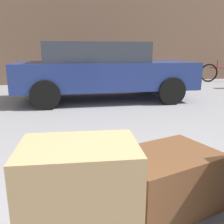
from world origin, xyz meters
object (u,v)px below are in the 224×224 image
object	(u,v)px
bicycle_leaning	(222,72)
suitcase_charcoal_center	(163,224)
duffel_bag_brown_topmost_pile	(166,180)
bollard_kerb_mid	(196,80)
parked_car	(103,70)
bollard_kerb_near	(158,81)

from	to	relation	value
bicycle_leaning	suitcase_charcoal_center	bearing A→B (deg)	-128.06
bicycle_leaning	duffel_bag_brown_topmost_pile	bearing A→B (deg)	-128.06
bicycle_leaning	bollard_kerb_mid	world-z (taller)	bicycle_leaning
parked_car	bollard_kerb_mid	distance (m)	3.33
bollard_kerb_mid	parked_car	bearing A→B (deg)	-164.76
bollard_kerb_near	bollard_kerb_mid	world-z (taller)	same
suitcase_charcoal_center	duffel_bag_brown_topmost_pile	world-z (taller)	duffel_bag_brown_topmost_pile
duffel_bag_brown_topmost_pile	bollard_kerb_near	bearing A→B (deg)	50.89
parked_car	bollard_kerb_near	xyz separation A→B (m)	(1.90, 0.87, -0.43)
suitcase_charcoal_center	duffel_bag_brown_topmost_pile	distance (m)	0.23
suitcase_charcoal_center	bollard_kerb_mid	size ratio (longest dim) A/B	0.85
bollard_kerb_mid	suitcase_charcoal_center	bearing A→B (deg)	-122.75
bollard_kerb_mid	bicycle_leaning	bearing A→B (deg)	37.70
suitcase_charcoal_center	bollard_kerb_near	bearing A→B (deg)	59.22
parked_car	bicycle_leaning	xyz separation A→B (m)	(5.33, 2.52, -0.39)
parked_car	bollard_kerb_near	size ratio (longest dim) A/B	6.53
parked_car	bicycle_leaning	world-z (taller)	parked_car
suitcase_charcoal_center	bollard_kerb_mid	distance (m)	7.20
suitcase_charcoal_center	duffel_bag_brown_topmost_pile	xyz separation A→B (m)	(0.00, 0.00, 0.23)
suitcase_charcoal_center	bicycle_leaning	bearing A→B (deg)	44.44
bicycle_leaning	bollard_kerb_near	xyz separation A→B (m)	(-3.43, -1.65, -0.04)
duffel_bag_brown_topmost_pile	parked_car	xyz separation A→B (m)	(0.71, 5.18, 0.09)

